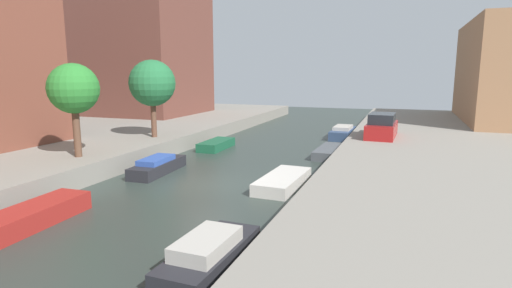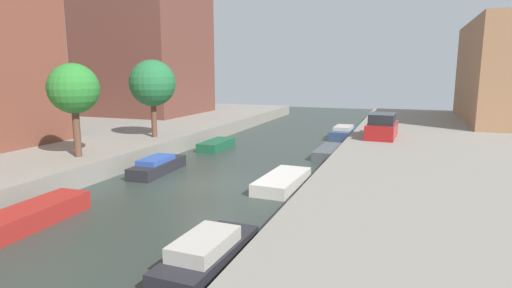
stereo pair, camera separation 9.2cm
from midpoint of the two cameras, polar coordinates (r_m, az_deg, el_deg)
The scene contains 11 objects.
ground_plane at distance 19.21m, azimuth -6.95°, elevation -5.69°, with size 84.00×84.00×0.00m, color #2D3833.
street_tree_2 at distance 21.90m, azimuth -24.03°, elevation 6.91°, with size 2.43×2.43×4.57m.
street_tree_3 at distance 27.05m, azimuth -14.26°, elevation 8.12°, with size 2.92×2.92×4.89m.
parked_car at distance 27.62m, azimuth 16.91°, elevation 2.27°, with size 1.88×4.25×1.54m.
moored_boat_left_2 at distance 16.22m, azimuth -28.48°, elevation -8.63°, with size 1.53×4.11×0.67m.
moored_boat_left_3 at distance 21.85m, azimuth -13.56°, elevation -2.98°, with size 1.47×4.07×0.84m.
moored_boat_left_4 at distance 27.94m, azimuth -5.61°, elevation -0.10°, with size 1.40×3.46×0.56m.
moored_boat_right_2 at distance 11.45m, azimuth -6.68°, elevation -14.82°, with size 1.48×3.89×0.94m.
moored_boat_right_3 at distance 18.79m, azimuth 3.61°, elevation -5.14°, with size 1.74×4.09×0.54m.
moored_boat_right_4 at distance 25.88m, azimuth 9.90°, elevation -1.05°, with size 1.36×3.95×0.53m.
moored_boat_right_5 at distance 33.01m, azimuth 11.84°, elevation 1.55°, with size 1.59×4.24×0.95m.
Camera 1 is at (8.39, -16.47, 5.21)m, focal length 28.92 mm.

